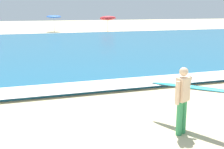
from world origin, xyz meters
name	(u,v)px	position (x,y,z in m)	size (l,w,h in m)	color
sea	(18,49)	(0.00, 19.51, 0.07)	(120.00, 28.00, 0.14)	#1E6084
surf_foam	(28,91)	(0.00, 6.11, 0.15)	(120.00, 1.64, 0.01)	white
surfer_with_board	(187,93)	(3.67, 1.32, 1.03)	(1.46, 2.51, 1.73)	#338E56
beach_umbrella_2	(54,17)	(5.37, 37.84, 2.08)	(2.03, 2.04, 2.32)	beige
beach_umbrella_3	(108,18)	(12.47, 35.15, 1.90)	(2.23, 2.26, 2.28)	beige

